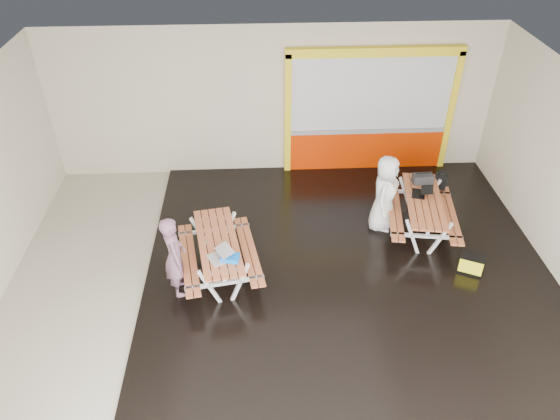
{
  "coord_description": "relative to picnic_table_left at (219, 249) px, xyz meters",
  "views": [
    {
      "loc": [
        -0.4,
        -7.01,
        6.71
      ],
      "look_at": [
        0.0,
        0.9,
        1.0
      ],
      "focal_mm": 33.78,
      "sensor_mm": 36.0,
      "label": 1
    }
  ],
  "objects": [
    {
      "name": "room",
      "position": [
        1.14,
        -0.31,
        1.14
      ],
      "size": [
        10.02,
        8.02,
        3.52
      ],
      "color": "#BBB29E",
      "rests_on": "ground"
    },
    {
      "name": "deck",
      "position": [
        2.39,
        -0.31,
        -0.58
      ],
      "size": [
        7.5,
        7.98,
        0.05
      ],
      "primitive_type": "cube",
      "color": "black",
      "rests_on": "room"
    },
    {
      "name": "kiosk",
      "position": [
        3.34,
        3.62,
        0.83
      ],
      "size": [
        3.88,
        0.16,
        3.0
      ],
      "color": "red",
      "rests_on": "room"
    },
    {
      "name": "picnic_table_left",
      "position": [
        0.0,
        0.0,
        0.0
      ],
      "size": [
        1.66,
        2.18,
        0.8
      ],
      "color": "#B55C32",
      "rests_on": "deck"
    },
    {
      "name": "picnic_table_right",
      "position": [
        4.03,
        1.09,
        -0.0
      ],
      "size": [
        1.62,
        2.15,
        0.79
      ],
      "color": "#B55C32",
      "rests_on": "deck"
    },
    {
      "name": "person_left",
      "position": [
        -0.71,
        -0.44,
        0.22
      ],
      "size": [
        0.51,
        0.66,
        1.59
      ],
      "primitive_type": "imported",
      "rotation": [
        0.0,
        0.0,
        1.82
      ],
      "color": "#795368",
      "rests_on": "deck"
    },
    {
      "name": "person_right",
      "position": [
        3.27,
        1.27,
        0.22
      ],
      "size": [
        0.81,
        0.96,
        1.66
      ],
      "primitive_type": "imported",
      "rotation": [
        0.0,
        0.0,
        1.15
      ],
      "color": "white",
      "rests_on": "deck"
    },
    {
      "name": "laptop_left",
      "position": [
        0.05,
        -0.48,
        0.24
      ],
      "size": [
        0.52,
        0.5,
        0.17
      ],
      "color": "silver",
      "rests_on": "picnic_table_left"
    },
    {
      "name": "laptop_right",
      "position": [
        4.01,
        1.27,
        0.24
      ],
      "size": [
        0.48,
        0.45,
        0.17
      ],
      "color": "black",
      "rests_on": "picnic_table_right"
    },
    {
      "name": "blue_pouch",
      "position": [
        0.23,
        -0.52,
        0.23
      ],
      "size": [
        0.34,
        0.27,
        0.09
      ],
      "primitive_type": "cube",
      "rotation": [
        0.0,
        0.0,
        -0.2
      ],
      "color": "blue",
      "rests_on": "picnic_table_left"
    },
    {
      "name": "toolbox",
      "position": [
        4.14,
        1.71,
        0.28
      ],
      "size": [
        0.43,
        0.23,
        0.24
      ],
      "color": "black",
      "rests_on": "picnic_table_right"
    },
    {
      "name": "backpack",
      "position": [
        4.6,
        1.88,
        0.12
      ],
      "size": [
        0.28,
        0.23,
        0.41
      ],
      "color": "black",
      "rests_on": "picnic_table_right"
    },
    {
      "name": "dark_case",
      "position": [
        3.46,
        1.27,
        -0.49
      ],
      "size": [
        0.44,
        0.36,
        0.15
      ],
      "primitive_type": "cube",
      "rotation": [
        0.0,
        0.0,
        0.2
      ],
      "color": "black",
      "rests_on": "deck"
    },
    {
      "name": "fluke_bag",
      "position": [
        4.63,
        -0.21,
        -0.38
      ],
      "size": [
        0.52,
        0.45,
        0.38
      ],
      "color": "black",
      "rests_on": "deck"
    }
  ]
}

